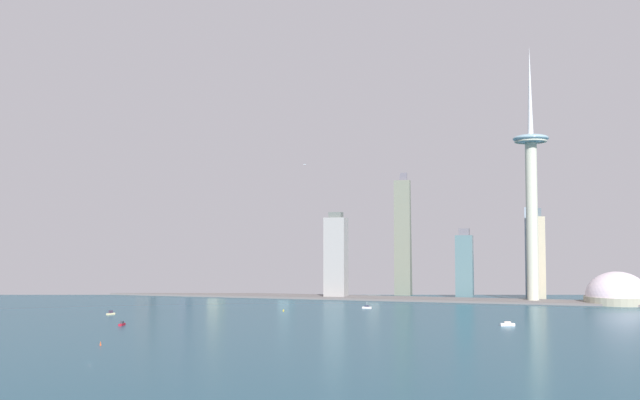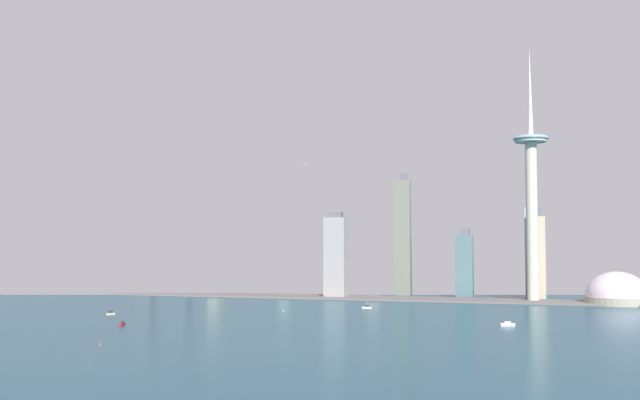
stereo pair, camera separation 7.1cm
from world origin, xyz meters
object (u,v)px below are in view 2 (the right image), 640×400
(skyscraper_5, at_px, (147,259))
(skyscraper_2, at_px, (403,236))
(skyscraper_3, at_px, (217,269))
(channel_buoy_0, at_px, (100,343))
(channel_buoy_1, at_px, (283,310))
(skyscraper_9, at_px, (186,250))
(boat_2, at_px, (508,324))
(airplane, at_px, (305,166))
(stadium_dome, at_px, (617,297))
(skyscraper_8, at_px, (336,257))
(skyscraper_0, at_px, (464,265))
(skyscraper_4, at_px, (375,277))
(observation_tower, at_px, (531,182))
(skyscraper_10, at_px, (287,277))
(skyscraper_7, at_px, (537,256))
(boat_3, at_px, (111,313))
(skyscraper_1, at_px, (531,252))
(boat_0, at_px, (367,307))
(boat_1, at_px, (122,324))
(skyscraper_6, at_px, (337,273))

(skyscraper_5, bearing_deg, skyscraper_2, 1.77)
(skyscraper_2, relative_size, skyscraper_3, 2.59)
(channel_buoy_0, relative_size, channel_buoy_1, 1.52)
(skyscraper_9, bearing_deg, boat_2, -35.91)
(airplane, bearing_deg, stadium_dome, 155.74)
(skyscraper_2, distance_m, skyscraper_8, 110.98)
(skyscraper_3, bearing_deg, skyscraper_0, -5.85)
(skyscraper_2, height_order, skyscraper_4, skyscraper_2)
(observation_tower, relative_size, skyscraper_0, 3.48)
(skyscraper_10, bearing_deg, skyscraper_5, -178.64)
(skyscraper_0, xyz_separation_m, boat_2, (65.74, -306.80, -40.34))
(boat_2, bearing_deg, channel_buoy_0, -158.89)
(skyscraper_3, height_order, skyscraper_7, skyscraper_7)
(skyscraper_0, height_order, boat_3, skyscraper_0)
(skyscraper_1, relative_size, boat_2, 9.19)
(airplane, bearing_deg, boat_0, 108.15)
(stadium_dome, xyz_separation_m, boat_3, (-492.01, -270.64, -7.01))
(skyscraper_3, xyz_separation_m, boat_1, (111.40, -435.80, -30.65))
(skyscraper_3, height_order, skyscraper_10, skyscraper_3)
(skyscraper_6, xyz_separation_m, skyscraper_7, (266.67, -21.18, 25.11))
(boat_2, relative_size, channel_buoy_0, 4.30)
(boat_0, bearing_deg, channel_buoy_0, -99.64)
(channel_buoy_0, bearing_deg, skyscraper_2, 77.90)
(skyscraper_0, relative_size, boat_0, 8.58)
(skyscraper_3, bearing_deg, boat_3, -82.08)
(stadium_dome, height_order, airplane, airplane)
(skyscraper_6, bearing_deg, skyscraper_1, 2.36)
(skyscraper_8, distance_m, skyscraper_10, 121.12)
(skyscraper_10, bearing_deg, skyscraper_2, 2.32)
(boat_1, distance_m, boat_3, 100.98)
(skyscraper_10, relative_size, boat_3, 4.56)
(skyscraper_0, relative_size, skyscraper_8, 0.81)
(observation_tower, bearing_deg, skyscraper_9, 170.29)
(skyscraper_1, distance_m, skyscraper_4, 214.61)
(skyscraper_3, relative_size, skyscraper_8, 0.58)
(skyscraper_0, distance_m, skyscraper_9, 419.55)
(boat_3, bearing_deg, airplane, 178.34)
(skyscraper_6, distance_m, boat_2, 413.28)
(skyscraper_10, relative_size, airplane, 1.52)
(skyscraper_1, relative_size, channel_buoy_1, 59.89)
(skyscraper_1, distance_m, skyscraper_7, 33.10)
(observation_tower, distance_m, skyscraper_3, 469.27)
(skyscraper_8, bearing_deg, boat_0, -61.68)
(airplane, bearing_deg, skyscraper_8, 123.15)
(skyscraper_3, relative_size, skyscraper_5, 0.68)
(stadium_dome, relative_size, skyscraper_3, 1.16)
(boat_0, distance_m, boat_2, 198.17)
(boat_0, bearing_deg, skyscraper_9, 155.31)
(skyscraper_5, xyz_separation_m, skyscraper_10, (219.37, 5.19, -25.00))
(skyscraper_0, bearing_deg, skyscraper_4, 157.77)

